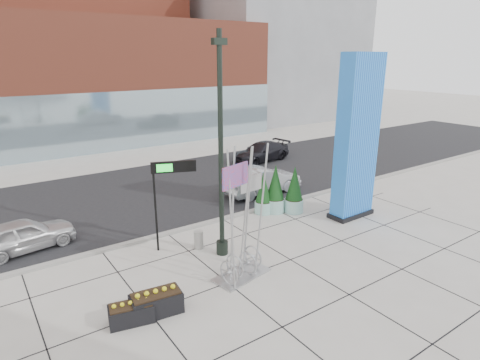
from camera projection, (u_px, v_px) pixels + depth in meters
ground at (255, 257)px, 16.26m from camera, size 160.00×160.00×0.00m
street_asphalt at (156, 191)px, 24.10m from camera, size 80.00×12.00×0.02m
curb_edge at (206, 223)px, 19.38m from camera, size 80.00×0.30×0.12m
tower_podium at (86, 83)px, 36.36m from camera, size 34.00×10.00×11.00m
tower_glass_front at (106, 122)px, 33.48m from camera, size 34.00×0.60×5.00m
building_grey_parking at (268, 47)px, 52.88m from camera, size 20.00×18.00×18.00m
blue_pylon at (357, 141)px, 19.34m from camera, size 2.42×1.12×7.98m
lamp_post at (221, 170)px, 15.49m from camera, size 0.55×0.48×8.72m
public_art_sculpture at (242, 244)px, 14.49m from camera, size 2.33×1.47×4.91m
concrete_bollard at (199, 240)px, 16.90m from camera, size 0.40×0.40×0.77m
overhead_street_sign at (168, 173)px, 16.21m from camera, size 1.72×0.81×3.80m
round_planter_east at (294, 191)px, 20.63m from camera, size 0.99×0.99×2.46m
round_planter_mid at (263, 194)px, 20.52m from camera, size 0.88×0.88×2.21m
round_planter_west at (275, 190)px, 20.63m from camera, size 1.02×1.02×2.54m
box_planter_north at (131, 312)px, 12.18m from camera, size 1.45×0.95×0.74m
box_planter_south at (156, 302)px, 12.58m from camera, size 1.66×0.98×0.87m
car_white_west at (24, 235)px, 16.61m from camera, size 4.21×2.16×1.37m
car_silver_mid at (262, 181)px, 23.55m from camera, size 4.82×1.72×1.58m
car_dark_east at (261, 152)px, 30.88m from camera, size 5.17×2.66×1.44m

